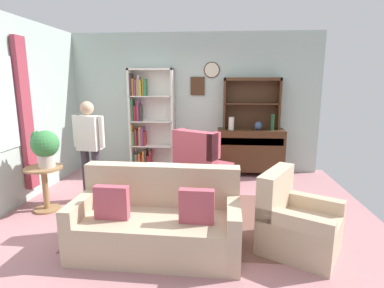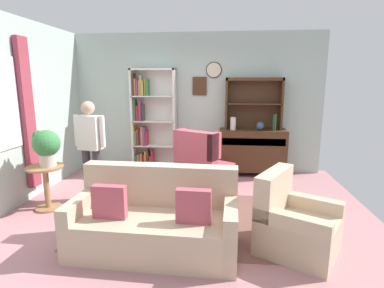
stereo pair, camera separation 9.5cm
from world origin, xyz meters
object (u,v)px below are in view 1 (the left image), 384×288
object	(u,v)px
bookshelf	(148,123)
armchair_floral	(296,225)
bottle_wine	(272,122)
coffee_table	(170,190)
potted_plant_large	(45,146)
sideboard_hutch	(252,96)
person_reading	(89,144)
sideboard	(250,150)
vase_tall	(231,123)
vase_round	(258,126)
book_stack	(167,180)
couch_floral	(158,222)
wingback_chair	(201,168)
plant_stand	(45,184)

from	to	relation	value
bookshelf	armchair_floral	size ratio (longest dim) A/B	2.01
bottle_wine	coffee_table	xyz separation A→B (m)	(-1.70, -1.92, -0.72)
armchair_floral	potted_plant_large	bearing A→B (deg)	166.38
sideboard_hutch	person_reading	bearing A→B (deg)	-146.78
sideboard	potted_plant_large	xyz separation A→B (m)	(-3.09, -2.00, 0.45)
person_reading	coffee_table	xyz separation A→B (m)	(1.30, -0.41, -0.55)
bookshelf	armchair_floral	distance (m)	3.77
armchair_floral	potted_plant_large	xyz separation A→B (m)	(-3.32, 0.80, 0.67)
sideboard	coffee_table	distance (m)	2.40
vase_tall	bookshelf	bearing A→B (deg)	174.48
vase_round	potted_plant_large	distance (m)	3.75
book_stack	bottle_wine	bearing A→B (deg)	46.09
sideboard_hutch	potted_plant_large	xyz separation A→B (m)	(-3.09, -2.11, -0.60)
couch_floral	sideboard	bearing A→B (deg)	65.91
bookshelf	wingback_chair	xyz separation A→B (m)	(1.15, -1.01, -0.62)
plant_stand	person_reading	xyz separation A→B (m)	(0.52, 0.42, 0.51)
wingback_chair	person_reading	distance (m)	1.88
bookshelf	sideboard	distance (m)	2.14
vase_round	potted_plant_large	world-z (taller)	potted_plant_large
coffee_table	book_stack	bearing A→B (deg)	117.85
sideboard_hutch	plant_stand	distance (m)	3.96
couch_floral	armchair_floral	size ratio (longest dim) A/B	1.74
wingback_chair	sideboard_hutch	bearing A→B (deg)	48.11
couch_floral	wingback_chair	world-z (taller)	wingback_chair
bottle_wine	wingback_chair	bearing A→B (deg)	-147.61
armchair_floral	plant_stand	bearing A→B (deg)	166.80
wingback_chair	bookshelf	bearing A→B (deg)	138.78
vase_round	bottle_wine	distance (m)	0.27
couch_floral	plant_stand	distance (m)	2.04
person_reading	wingback_chair	bearing A→B (deg)	21.85
couch_floral	plant_stand	bearing A→B (deg)	153.60
armchair_floral	bookshelf	bearing A→B (deg)	128.66
sideboard	potted_plant_large	world-z (taller)	potted_plant_large
plant_stand	book_stack	xyz separation A→B (m)	(1.76, 0.10, 0.07)
bottle_wine	wingback_chair	xyz separation A→B (m)	(-1.32, -0.84, -0.69)
sideboard	couch_floral	xyz separation A→B (m)	(-1.31, -2.92, -0.20)
sideboard_hutch	coffee_table	distance (m)	2.77
couch_floral	armchair_floral	world-z (taller)	couch_floral
person_reading	vase_tall	bearing A→B (deg)	34.40
plant_stand	book_stack	bearing A→B (deg)	3.40
vase_tall	book_stack	size ratio (longest dim) A/B	1.37
bottle_wine	person_reading	xyz separation A→B (m)	(-3.00, -1.51, -0.17)
bottle_wine	person_reading	bearing A→B (deg)	-153.27
wingback_chair	coffee_table	world-z (taller)	wingback_chair
vase_tall	armchair_floral	bearing A→B (deg)	-77.16
wingback_chair	book_stack	size ratio (longest dim) A/B	5.94
armchair_floral	plant_stand	size ratio (longest dim) A/B	1.61
sideboard	vase_round	distance (m)	0.52
sideboard	vase_tall	xyz separation A→B (m)	(-0.39, -0.08, 0.54)
sideboard_hutch	potted_plant_large	size ratio (longest dim) A/B	2.09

